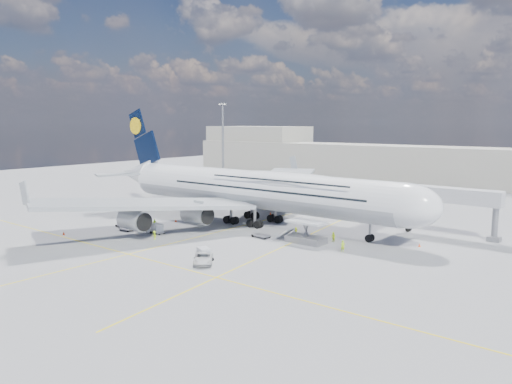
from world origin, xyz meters
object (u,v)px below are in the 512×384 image
Objects in this scene: dolly_row_b at (122,225)px; dolly_back at (146,222)px; catering_truck_inner at (306,198)px; cone_wing_left_outer at (281,195)px; jet_bridge at (424,196)px; dolly_nose_far at (204,254)px; baggage_tug at (145,228)px; cone_tail at (112,202)px; light_mast at (223,144)px; crew_loader at (333,237)px; dolly_nose_near at (261,235)px; airliner at (254,189)px; cone_nose at (419,245)px; catering_truck_outer at (280,188)px; crew_wing at (155,223)px; crew_van at (296,232)px; service_van at (203,258)px; cone_wing_right_outer at (64,233)px; dolly_row_a at (127,229)px; dolly_row_c at (157,229)px; cargo_loader at (305,235)px; crew_nose at (343,246)px; cone_wing_right_inner at (176,221)px; cone_wing_left_inner at (271,213)px.

dolly_back is (1.69, 4.57, 0.08)m from dolly_row_b.
catering_truck_inner is 10.78× the size of cone_wing_left_outer.
jet_bridge is 41.06m from dolly_nose_far.
cone_tail is (-31.82, 15.48, -0.38)m from baggage_tug.
light_mast is 72.73m from crew_loader.
dolly_row_b is 4.90× the size of cone_wing_left_outer.
dolly_nose_near is at bearing -41.86° from light_mast.
baggage_tug is 33.90m from crew_loader.
cone_nose is at bearing 3.59° from airliner.
catering_truck_outer reaches higher than cone_tail.
crew_wing is 32.42m from cone_tail.
cone_tail is at bearing 36.31° from crew_van.
cone_wing_right_outer is at bearing 143.10° from service_van.
service_van is 22.50m from crew_van.
dolly_back is 0.65× the size of service_van.
airliner is at bearing -62.65° from cone_wing_left_outer.
service_van reaches higher than cone_wing_right_outer.
crew_van is 46.78m from cone_wing_left_outer.
dolly_nose_near is at bearing 22.72° from dolly_back.
crew_wing is (-8.22, -39.77, -0.89)m from catering_truck_inner.
dolly_row_c is at bearing 13.73° from dolly_row_a.
dolly_nose_near is at bearing 23.99° from dolly_row_a.
airliner is 9.28× the size of cargo_loader.
dolly_back is 40.53m from catering_truck_inner.
catering_truck_outer is at bearing 106.33° from dolly_row_b.
airliner is 3.10× the size of light_mast.
cone_wing_left_outer is at bearing 130.14° from cargo_loader.
dolly_nose_far is 1.91× the size of crew_nose.
dolly_row_c reaches higher than cone_wing_right_inner.
service_van reaches higher than cone_wing_left_outer.
crew_wing reaches higher than cone_wing_left_outer.
cargo_loader is at bearing 3.30° from cone_wing_right_inner.
cone_tail is (-38.39, -27.92, -1.42)m from catering_truck_inner.
catering_truck_outer is 45.50m from cone_wing_right_inner.
dolly_nose_far is (51.30, -60.25, -12.21)m from light_mast.
cargo_loader is 18.96m from dolly_nose_far.
cone_nose is at bearing -72.18° from jet_bridge.
cargo_loader is 56.62m from catering_truck_outer.
jet_bridge is at bearing 20.31° from airliner.
dolly_row_a is 0.45× the size of catering_truck_outer.
airliner is at bearing 19.67° from crew_van.
cone_nose is (46.41, 22.04, -0.05)m from dolly_row_a.
baggage_tug is at bearing 19.63° from dolly_row_a.
baggage_tug is at bearing -171.97° from dolly_nose_far.
catering_truck_inner is 1.02× the size of catering_truck_outer.
service_van is (19.68, -8.34, -0.19)m from dolly_row_c.
jet_bridge is 3.40× the size of service_van.
catering_truck_inner reaches higher than cone_wing_left_outer.
airliner reaches higher than crew_nose.
cone_wing_left_inner is at bearing 108.39° from airliner.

